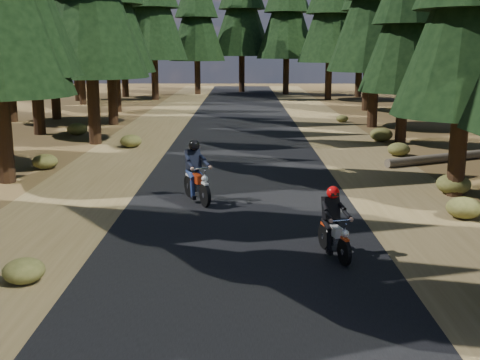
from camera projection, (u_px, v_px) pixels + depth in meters
name	position (u px, v px, depth m)	size (l,w,h in m)	color
ground	(240.00, 246.00, 12.64)	(120.00, 120.00, 0.00)	#443118
road	(240.00, 191.00, 17.52)	(6.00, 100.00, 0.01)	black
shoulder_l	(83.00, 191.00, 17.54)	(3.20, 100.00, 0.01)	brown
shoulder_r	(398.00, 191.00, 17.50)	(3.20, 100.00, 0.01)	brown
log_near	(453.00, 157.00, 22.20)	(0.32, 0.32, 6.15)	#4C4233
understory_shrubs	(280.00, 164.00, 20.30)	(15.17, 30.86, 0.60)	#474C1E
rider_lead	(334.00, 234.00, 11.89)	(0.84, 1.65, 1.41)	beige
rider_follow	(197.00, 182.00, 16.18)	(1.29, 1.93, 1.66)	#99250A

